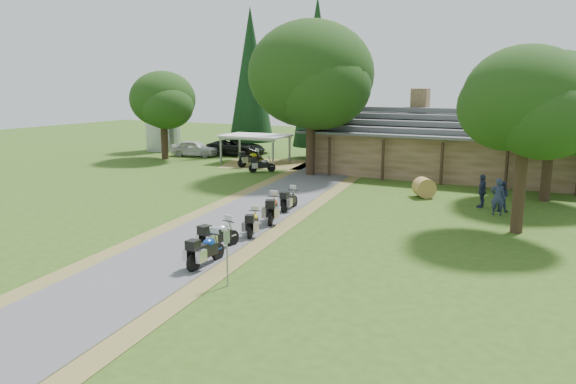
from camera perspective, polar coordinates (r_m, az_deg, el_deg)
The scene contains 25 objects.
ground at distance 23.20m, azimuth -10.54°, elevation -5.74°, with size 120.00×120.00×0.00m, color #2F4D15.
driveway at distance 26.61m, azimuth -6.11°, elevation -3.44°, with size 46.00×46.00×0.00m, color #4D4D50.
lodge at distance 42.38m, azimuth 16.72°, elevation 4.92°, with size 21.40×9.40×4.90m, color brown, non-canonical shape.
silo at distance 57.13m, azimuth -12.63°, elevation 7.59°, with size 3.40×3.40×6.90m, color gray.
carport at distance 47.23m, azimuth -3.33°, elevation 4.40°, with size 5.42×3.62×2.35m, color silver, non-canonical shape.
car_white_sedan at distance 52.05m, azimuth -9.48°, elevation 4.60°, with size 5.54×2.34×1.85m, color silver.
car_dark_suv at distance 52.20m, azimuth -5.30°, elevation 4.97°, with size 5.99×2.55×2.29m, color black.
motorcycle_row_a at distance 20.87m, azimuth -8.35°, elevation -5.70°, with size 1.92×0.63×1.31m, color navy, non-canonical shape.
motorcycle_row_b at distance 22.66m, azimuth -7.05°, elevation -4.28°, with size 1.96×0.64×1.34m, color #ABACB3, non-canonical shape.
motorcycle_row_c at distance 24.84m, azimuth -3.59°, elevation -3.02°, with size 1.75×0.57×1.20m, color yellow, non-canonical shape.
motorcycle_row_d at distance 27.07m, azimuth -1.59°, elevation -1.60°, with size 2.06×0.67×1.41m, color red, non-canonical shape.
motorcycle_row_e at distance 29.60m, azimuth 0.15°, elevation -0.68°, with size 1.79×0.58×1.23m, color black, non-canonical shape.
motorcycle_carport_a at distance 45.01m, azimuth -3.78°, elevation 3.47°, with size 2.08×0.68×1.42m, color #BCBE13, non-canonical shape.
motorcycle_carport_b at distance 42.23m, azimuth -2.65°, elevation 2.86°, with size 1.82×0.59×1.24m, color gray, non-canonical shape.
person_a at distance 30.26m, azimuth 20.55°, elevation -0.16°, with size 0.63×0.46×2.23m, color #2B3454.
person_b at distance 31.28m, azimuth 20.89°, elevation -0.15°, with size 0.54×0.39×1.89m, color #2B3454.
person_c at distance 31.89m, azimuth 19.13°, elevation 0.37°, with size 0.60×0.43×2.12m, color #2B3454.
hay_bale at distance 33.87m, azimuth 13.66°, elevation 0.44°, with size 1.15×1.15×1.05m, color olive.
sign_post at distance 18.64m, azimuth -6.20°, elevation -6.74°, with size 0.34×0.06×1.91m, color gray, non-canonical shape.
oak_lodge_left at distance 40.52m, azimuth 2.33°, elevation 9.91°, with size 8.93×8.93×11.66m, color #163810, non-canonical shape.
oak_lodge_right at distance 34.71m, azimuth 25.19°, elevation 6.50°, with size 6.66×6.66×9.01m, color #163810, non-canonical shape.
oak_driveway at distance 26.58m, azimuth 22.89°, elevation 6.23°, with size 5.45×5.45×9.59m, color #163810, non-canonical shape.
oak_silo at distance 50.42m, azimuth -12.56°, elevation 8.05°, with size 5.68×5.68×8.44m, color #163810, non-canonical shape.
cedar_near at distance 49.68m, azimuth 2.96°, elevation 11.40°, with size 4.21×4.21×13.89m, color black.
cedar_far at distance 53.85m, azimuth -3.79°, elevation 11.22°, with size 4.22×4.22×13.62m, color black.
Camera 1 is at (13.79, -17.44, 6.63)m, focal length 35.00 mm.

